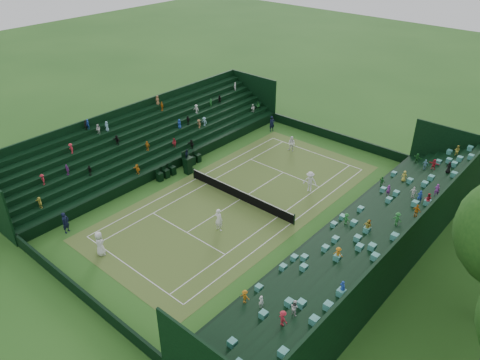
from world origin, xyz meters
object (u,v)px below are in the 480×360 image
Objects in this scene: umpire_chair at (188,163)px; player_near_west at (100,244)px; player_near_east at (219,220)px; player_far_east at (310,181)px; tennis_net at (240,195)px; player_far_west at (292,144)px.

player_near_west is at bearing -72.27° from umpire_chair.
player_far_east is (2.09, 9.70, -0.03)m from player_near_east.
tennis_net is at bearing -2.34° from umpire_chair.
player_near_west is at bearing -98.05° from player_far_west.
player_near_east is (8.54, -4.74, -0.09)m from umpire_chair.
player_near_west is 1.22× the size of player_far_west.
player_near_east is at bearing -99.45° from player_near_west.
umpire_chair is 11.74m from player_far_east.
umpire_chair is at bearing -175.47° from player_far_east.
player_far_east reaches higher than player_far_west.
player_near_west is 1.02× the size of player_far_east.
umpire_chair is at bearing -32.39° from player_near_east.
tennis_net is at bearing -146.12° from player_far_east.
player_far_west is at bearing 101.36° from tennis_net.
player_far_east is at bearing 25.01° from umpire_chair.
player_far_west is (-2.15, 10.71, 0.29)m from tennis_net.
player_near_west reaches higher than player_far_west.
player_near_east is 1.22× the size of player_far_west.
umpire_chair is 13.27m from player_near_west.
player_near_east is 15.65m from player_far_west.
player_near_west is at bearing -102.93° from tennis_net.
player_near_west is (-2.84, -12.36, 0.47)m from tennis_net.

